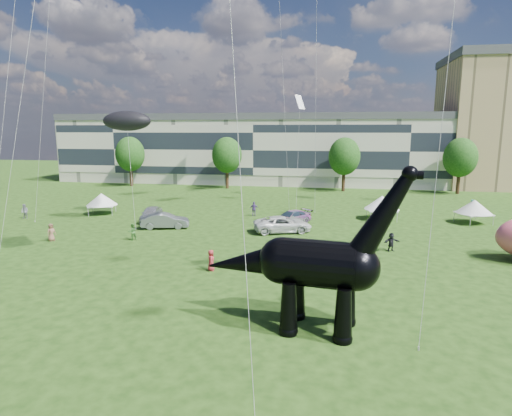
# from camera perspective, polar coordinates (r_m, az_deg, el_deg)

# --- Properties ---
(ground) EXTENTS (220.00, 220.00, 0.00)m
(ground) POSITION_cam_1_polar(r_m,az_deg,el_deg) (22.79, -6.56, -16.05)
(ground) COLOR #16330C
(ground) RESTS_ON ground
(terrace_row) EXTENTS (78.00, 11.00, 12.00)m
(terrace_row) POSITION_cam_1_polar(r_m,az_deg,el_deg) (82.82, 0.32, 7.53)
(terrace_row) COLOR beige
(terrace_row) RESTS_ON ground
(tree_far_left) EXTENTS (5.20, 5.20, 9.44)m
(tree_far_left) POSITION_cam_1_polar(r_m,az_deg,el_deg) (81.06, -16.46, 7.26)
(tree_far_left) COLOR #382314
(tree_far_left) RESTS_ON ground
(tree_mid_left) EXTENTS (5.20, 5.20, 9.44)m
(tree_mid_left) POSITION_cam_1_polar(r_m,az_deg,el_deg) (74.82, -3.91, 7.43)
(tree_mid_left) COLOR #382314
(tree_mid_left) RESTS_ON ground
(tree_mid_right) EXTENTS (5.20, 5.20, 9.44)m
(tree_mid_right) POSITION_cam_1_polar(r_m,az_deg,el_deg) (72.65, 11.71, 7.15)
(tree_mid_right) COLOR #382314
(tree_mid_right) RESTS_ON ground
(tree_far_right) EXTENTS (5.20, 5.20, 9.44)m
(tree_far_right) POSITION_cam_1_polar(r_m,az_deg,el_deg) (75.32, 25.61, 6.46)
(tree_far_right) COLOR #382314
(tree_far_right) RESTS_ON ground
(dinosaur_sculpture) EXTENTS (10.88, 3.41, 8.86)m
(dinosaur_sculpture) POSITION_cam_1_polar(r_m,az_deg,el_deg) (21.98, 7.26, -7.66)
(dinosaur_sculpture) COLOR black
(dinosaur_sculpture) RESTS_ON ground
(car_silver) EXTENTS (2.78, 5.04, 1.62)m
(car_silver) POSITION_cam_1_polar(r_m,az_deg,el_deg) (49.53, -13.79, -0.75)
(car_silver) COLOR silver
(car_silver) RESTS_ON ground
(car_grey) EXTENTS (5.15, 2.92, 1.61)m
(car_grey) POSITION_cam_1_polar(r_m,az_deg,el_deg) (45.47, -12.03, -1.67)
(car_grey) COLOR slate
(car_grey) RESTS_ON ground
(car_white) EXTENTS (6.34, 4.39, 1.61)m
(car_white) POSITION_cam_1_polar(r_m,az_deg,el_deg) (42.87, 3.57, -2.19)
(car_white) COLOR silver
(car_white) RESTS_ON ground
(car_dark) EXTENTS (4.82, 4.86, 1.41)m
(car_dark) POSITION_cam_1_polar(r_m,az_deg,el_deg) (46.94, 4.75, -1.22)
(car_dark) COLOR #595960
(car_dark) RESTS_ON ground
(gazebo_near) EXTENTS (4.21, 4.21, 2.74)m
(gazebo_near) POSITION_cam_1_polar(r_m,az_deg,el_deg) (50.78, 16.44, 0.67)
(gazebo_near) COLOR white
(gazebo_near) RESTS_ON ground
(gazebo_far) EXTENTS (4.82, 4.82, 2.62)m
(gazebo_far) POSITION_cam_1_polar(r_m,az_deg,el_deg) (52.42, 27.09, 0.14)
(gazebo_far) COLOR silver
(gazebo_far) RESTS_ON ground
(gazebo_left) EXTENTS (4.67, 4.67, 2.56)m
(gazebo_left) POSITION_cam_1_polar(r_m,az_deg,el_deg) (55.16, -19.89, 1.08)
(gazebo_left) COLOR silver
(gazebo_left) RESTS_ON ground
(visitors) EXTENTS (52.45, 27.77, 1.81)m
(visitors) POSITION_cam_1_polar(r_m,az_deg,el_deg) (39.77, -1.57, -3.11)
(visitors) COLOR #3D7930
(visitors) RESTS_ON ground
(kites) EXTENTS (62.36, 46.77, 29.75)m
(kites) POSITION_cam_1_polar(r_m,az_deg,el_deg) (50.64, -5.55, 18.88)
(kites) COLOR red
(kites) RESTS_ON ground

